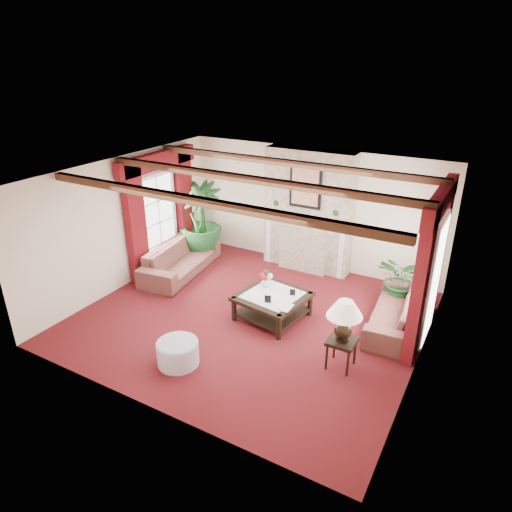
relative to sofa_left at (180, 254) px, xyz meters
The scene contains 23 objects.
floor 2.53m from the sofa_left, 21.04° to the right, with size 6.00×6.00×0.00m, color #420B11.
ceiling 3.36m from the sofa_left, 21.04° to the right, with size 6.00×6.00×0.00m, color white.
back_wall 3.11m from the sofa_left, 38.61° to the left, with size 6.00×0.02×2.70m, color beige.
left_wall 1.44m from the sofa_left, 127.10° to the right, with size 0.02×5.50×2.70m, color beige.
right_wall 5.47m from the sofa_left, ahead, with size 0.02×5.50×2.70m, color beige.
ceiling_beams 3.32m from the sofa_left, 21.04° to the right, with size 6.00×3.00×0.12m, color #381F11, non-canonical shape.
fireplace 3.64m from the sofa_left, 35.47° to the left, with size 2.00×0.52×2.70m, color tan, non-canonical shape.
french_door_left 1.81m from the sofa_left, behind, with size 0.10×1.10×2.16m, color white, non-canonical shape.
french_door_right 5.56m from the sofa_left, ahead, with size 0.10×1.10×2.16m, color white, non-canonical shape.
curtains_left 2.18m from the sofa_left, 168.80° to the left, with size 0.20×2.40×2.55m, color #4D0A0D, non-canonical shape.
curtains_right 5.60m from the sofa_left, ahead, with size 0.20×2.40×2.55m, color #4D0A0D, non-canonical shape.
sofa_left is the anchor object (origin of this frame).
sofa_right 4.75m from the sofa_left, ahead, with size 0.78×2.13×0.82m, color #3F1120.
potted_palm 0.98m from the sofa_left, 97.57° to the left, with size 1.15×1.89×1.02m, color black.
small_plant 4.73m from the sofa_left, 11.92° to the left, with size 1.33×1.35×0.78m, color black.
coffee_table 2.77m from the sofa_left, 14.66° to the right, with size 1.16×1.16×0.47m, color black, non-canonical shape.
side_table 4.54m from the sofa_left, 18.98° to the right, with size 0.43×0.43×0.50m, color black, non-canonical shape.
ottoman 3.35m from the sofa_left, 52.96° to the right, with size 0.66×0.66×0.39m, color #9490A3.
table_lamp 4.55m from the sofa_left, 18.98° to the right, with size 0.55×0.55×0.70m, color black, non-canonical shape.
flower_vase 2.45m from the sofa_left, 10.86° to the right, with size 0.24×0.24×0.18m, color silver.
book 3.14m from the sofa_left, 18.75° to the right, with size 0.22×0.03×0.30m, color black.
photo_frame_a 2.92m from the sofa_left, 20.14° to the right, with size 0.11×0.02×0.15m, color black, non-canonical shape.
photo_frame_b 3.05m from the sofa_left, 10.20° to the right, with size 0.10×0.02×0.13m, color black, non-canonical shape.
Camera 1 is at (3.69, -6.36, 4.55)m, focal length 32.00 mm.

